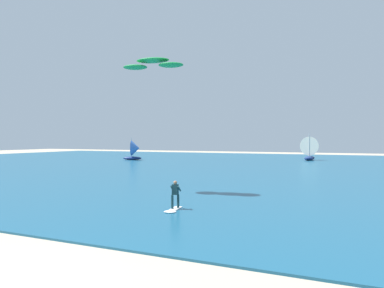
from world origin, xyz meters
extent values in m
cube|color=navy|center=(0.00, 49.32, 0.05)|extent=(160.00, 90.00, 0.10)
cube|color=white|center=(-0.25, 11.99, 0.12)|extent=(0.65, 1.45, 0.05)
cylinder|color=#143338|center=(-0.34, 11.80, 0.55)|extent=(0.14, 0.14, 0.80)
cylinder|color=#143338|center=(-0.16, 12.19, 0.55)|extent=(0.14, 0.14, 0.80)
cube|color=#143338|center=(-0.25, 11.99, 1.25)|extent=(0.39, 0.27, 0.60)
sphere|color=#9E7051|center=(-0.25, 11.99, 1.66)|extent=(0.22, 0.22, 0.22)
cylinder|color=#143338|center=(-0.48, 12.04, 1.30)|extent=(0.17, 0.51, 0.39)
cylinder|color=#143338|center=(-0.04, 12.11, 1.30)|extent=(0.17, 0.51, 0.39)
ellipsoid|color=white|center=(-0.10, 11.06, 0.14)|extent=(0.78, 0.70, 0.08)
ellipsoid|color=#198C3F|center=(-4.91, 17.39, 10.24)|extent=(2.80, 1.88, 0.31)
ellipsoid|color=#198C3F|center=(-6.39, 17.21, 9.81)|extent=(2.10, 1.80, 0.31)
ellipsoid|color=#198C3F|center=(-3.44, 17.57, 9.81)|extent=(2.10, 1.80, 0.31)
ellipsoid|color=navy|center=(1.21, 66.34, 0.51)|extent=(2.28, 4.53, 0.81)
cylinder|color=silver|center=(1.17, 66.14, 3.07)|extent=(0.14, 0.14, 4.32)
cone|color=silver|center=(1.35, 67.07, 2.86)|extent=(3.92, 2.55, 3.63)
ellipsoid|color=navy|center=(-30.62, 53.20, 0.44)|extent=(3.83, 2.62, 0.68)
cylinder|color=silver|center=(-30.77, 53.13, 2.60)|extent=(0.11, 0.11, 3.63)
cone|color=#3F72CC|center=(-30.05, 53.46, 2.42)|extent=(2.69, 3.43, 3.05)
camera|label=1|loc=(9.36, -6.92, 4.20)|focal=34.06mm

